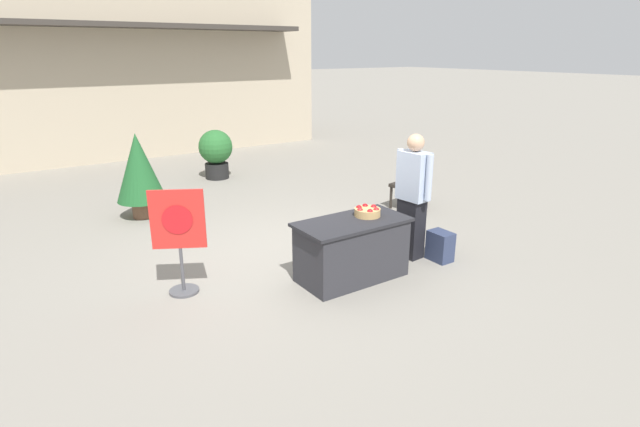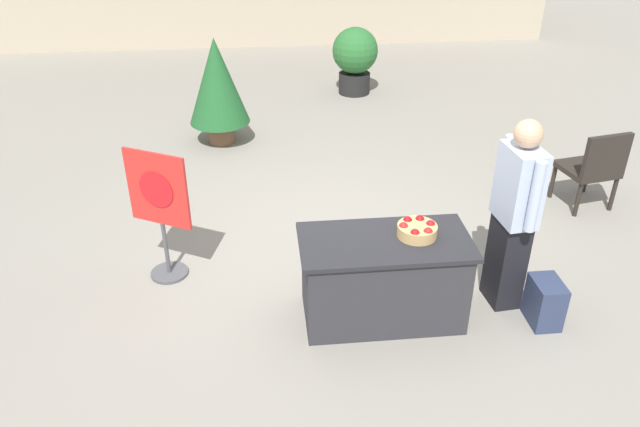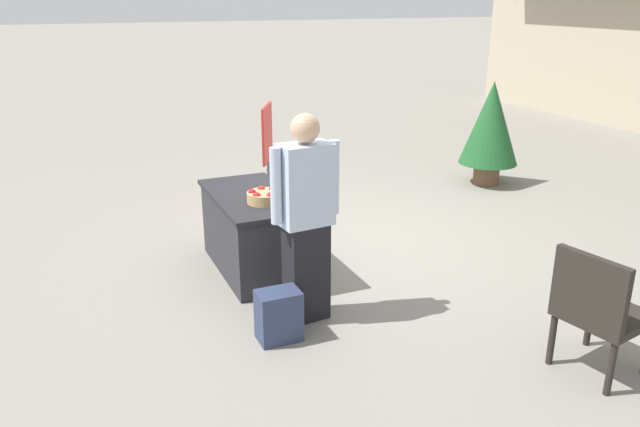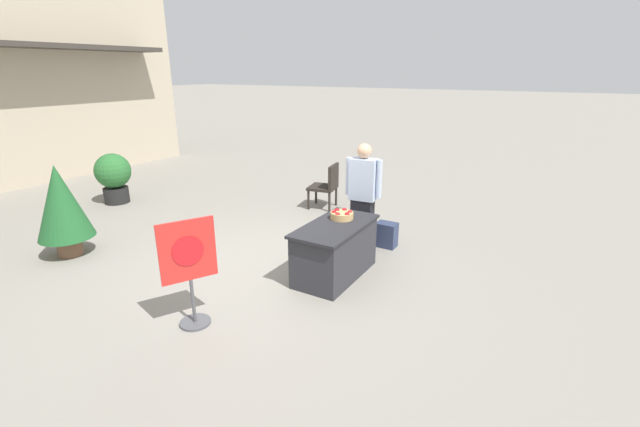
{
  "view_description": "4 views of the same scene",
  "coord_description": "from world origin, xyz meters",
  "px_view_note": "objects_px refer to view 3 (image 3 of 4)",
  "views": [
    {
      "loc": [
        -3.34,
        -5.77,
        2.82
      ],
      "look_at": [
        -0.24,
        -1.18,
        1.0
      ],
      "focal_mm": 28.0,
      "sensor_mm": 36.0,
      "label": 1
    },
    {
      "loc": [
        -0.7,
        -5.4,
        3.55
      ],
      "look_at": [
        -0.25,
        -1.07,
        1.05
      ],
      "focal_mm": 35.0,
      "sensor_mm": 36.0,
      "label": 2
    },
    {
      "loc": [
        5.83,
        -2.8,
        2.62
      ],
      "look_at": [
        0.37,
        -0.43,
        0.52
      ],
      "focal_mm": 35.0,
      "sensor_mm": 36.0,
      "label": 3
    },
    {
      "loc": [
        -4.66,
        -3.78,
        2.86
      ],
      "look_at": [
        0.78,
        -0.57,
        0.71
      ],
      "focal_mm": 24.0,
      "sensor_mm": 36.0,
      "label": 4
    }
  ],
  "objects_px": {
    "backpack": "(279,316)",
    "patio_chair": "(598,307)",
    "potted_plant_near_right": "(491,125)",
    "poster_board": "(268,150)",
    "apple_basket": "(265,196)",
    "person_visitor": "(306,218)",
    "display_table": "(253,232)"
  },
  "relations": [
    {
      "from": "backpack",
      "to": "patio_chair",
      "type": "relative_size",
      "value": 0.44
    },
    {
      "from": "patio_chair",
      "to": "potted_plant_near_right",
      "type": "distance_m",
      "value": 4.87
    },
    {
      "from": "poster_board",
      "to": "potted_plant_near_right",
      "type": "relative_size",
      "value": 0.87
    },
    {
      "from": "poster_board",
      "to": "patio_chair",
      "type": "xyz_separation_m",
      "value": [
        4.66,
        0.85,
        -0.19
      ]
    },
    {
      "from": "apple_basket",
      "to": "poster_board",
      "type": "bearing_deg",
      "value": 160.54
    },
    {
      "from": "backpack",
      "to": "potted_plant_near_right",
      "type": "height_order",
      "value": "potted_plant_near_right"
    },
    {
      "from": "backpack",
      "to": "poster_board",
      "type": "distance_m",
      "value": 3.52
    },
    {
      "from": "person_visitor",
      "to": "poster_board",
      "type": "bearing_deg",
      "value": -18.51
    },
    {
      "from": "patio_chair",
      "to": "potted_plant_near_right",
      "type": "height_order",
      "value": "potted_plant_near_right"
    },
    {
      "from": "display_table",
      "to": "patio_chair",
      "type": "distance_m",
      "value": 3.2
    },
    {
      "from": "poster_board",
      "to": "potted_plant_near_right",
      "type": "distance_m",
      "value": 3.24
    },
    {
      "from": "potted_plant_near_right",
      "to": "patio_chair",
      "type": "bearing_deg",
      "value": -28.98
    },
    {
      "from": "display_table",
      "to": "poster_board",
      "type": "height_order",
      "value": "poster_board"
    },
    {
      "from": "person_visitor",
      "to": "backpack",
      "type": "distance_m",
      "value": 0.81
    },
    {
      "from": "patio_chair",
      "to": "poster_board",
      "type": "bearing_deg",
      "value": 89.51
    },
    {
      "from": "display_table",
      "to": "person_visitor",
      "type": "relative_size",
      "value": 0.82
    },
    {
      "from": "apple_basket",
      "to": "poster_board",
      "type": "xyz_separation_m",
      "value": [
        -2.21,
        0.78,
        -0.12
      ]
    },
    {
      "from": "apple_basket",
      "to": "patio_chair",
      "type": "bearing_deg",
      "value": 33.74
    },
    {
      "from": "poster_board",
      "to": "patio_chair",
      "type": "bearing_deg",
      "value": 128.62
    },
    {
      "from": "backpack",
      "to": "display_table",
      "type": "bearing_deg",
      "value": 170.24
    },
    {
      "from": "display_table",
      "to": "person_visitor",
      "type": "height_order",
      "value": "person_visitor"
    },
    {
      "from": "backpack",
      "to": "potted_plant_near_right",
      "type": "relative_size",
      "value": 0.28
    },
    {
      "from": "apple_basket",
      "to": "patio_chair",
      "type": "xyz_separation_m",
      "value": [
        2.45,
        1.64,
        -0.31
      ]
    },
    {
      "from": "apple_basket",
      "to": "display_table",
      "type": "bearing_deg",
      "value": -171.38
    },
    {
      "from": "poster_board",
      "to": "potted_plant_near_right",
      "type": "height_order",
      "value": "potted_plant_near_right"
    },
    {
      "from": "person_visitor",
      "to": "backpack",
      "type": "relative_size",
      "value": 4.19
    },
    {
      "from": "patio_chair",
      "to": "potted_plant_near_right",
      "type": "xyz_separation_m",
      "value": [
        -4.25,
        2.36,
        0.33
      ]
    },
    {
      "from": "person_visitor",
      "to": "apple_basket",
      "type": "bearing_deg",
      "value": -1.07
    },
    {
      "from": "apple_basket",
      "to": "patio_chair",
      "type": "distance_m",
      "value": 2.96
    },
    {
      "from": "display_table",
      "to": "patio_chair",
      "type": "height_order",
      "value": "patio_chair"
    },
    {
      "from": "backpack",
      "to": "poster_board",
      "type": "bearing_deg",
      "value": 162.28
    },
    {
      "from": "potted_plant_near_right",
      "to": "display_table",
      "type": "bearing_deg",
      "value": -69.19
    }
  ]
}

